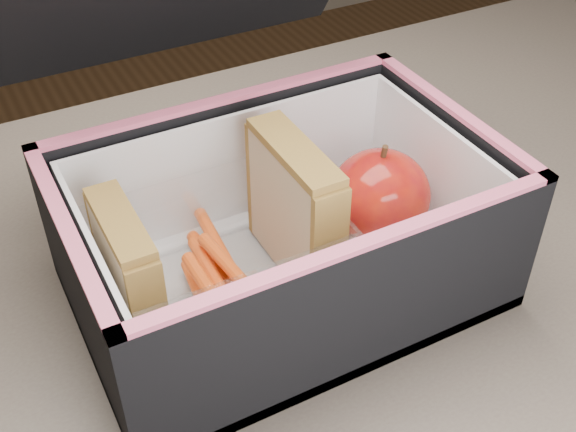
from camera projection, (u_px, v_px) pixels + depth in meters
name	position (u px, v px, depth m)	size (l,w,h in m)	color
kitchen_table	(350.00, 361.00, 0.65)	(1.20, 0.80, 0.75)	#665A4E
lunch_bag	(279.00, 218.00, 0.55)	(0.32, 0.33, 0.29)	black
plastic_tub	(217.00, 258.00, 0.54)	(0.18, 0.13, 0.07)	white
sandwich_left	(129.00, 272.00, 0.51)	(0.02, 0.09, 0.10)	#D5B68C
sandwich_right	(294.00, 209.00, 0.55)	(0.03, 0.10, 0.11)	#D5B68C
carrot_sticks	(216.00, 272.00, 0.56)	(0.05, 0.14, 0.03)	#ED5113
paper_napkin	(376.00, 236.00, 0.61)	(0.08, 0.08, 0.01)	white
red_apple	(380.00, 195.00, 0.59)	(0.10, 0.10, 0.09)	maroon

